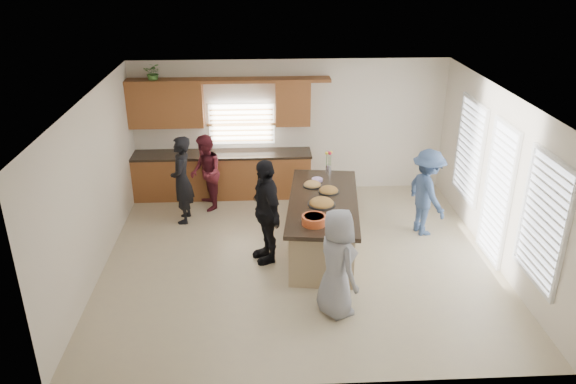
{
  "coord_description": "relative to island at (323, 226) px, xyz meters",
  "views": [
    {
      "loc": [
        -0.62,
        -8.26,
        4.89
      ],
      "look_at": [
        -0.18,
        0.19,
        1.15
      ],
      "focal_mm": 35.0,
      "sensor_mm": 36.0,
      "label": 1
    }
  ],
  "objects": [
    {
      "name": "salad_bowl",
      "position": [
        -0.24,
        -0.89,
        0.58
      ],
      "size": [
        0.38,
        0.38,
        0.14
      ],
      "color": "#CD5125",
      "rests_on": "island"
    },
    {
      "name": "platter_mid",
      "position": [
        0.12,
        0.31,
        0.52
      ],
      "size": [
        0.37,
        0.37,
        0.15
      ],
      "color": "black",
      "rests_on": "island"
    },
    {
      "name": "platter_front",
      "position": [
        -0.05,
        -0.21,
        0.53
      ],
      "size": [
        0.46,
        0.46,
        0.18
      ],
      "color": "black",
      "rests_on": "island"
    },
    {
      "name": "woman_right_back",
      "position": [
        1.93,
        0.52,
        0.35
      ],
      "size": [
        0.85,
        1.16,
        1.61
      ],
      "primitive_type": "imported",
      "rotation": [
        0.0,
        0.0,
        1.83
      ],
      "color": "#344A71",
      "rests_on": "ground"
    },
    {
      "name": "woman_right_front",
      "position": [
        -0.01,
        -1.83,
        0.36
      ],
      "size": [
        0.79,
        0.93,
        1.63
      ],
      "primitive_type": "imported",
      "rotation": [
        0.0,
        0.0,
        1.97
      ],
      "color": "gray",
      "rests_on": "ground"
    },
    {
      "name": "clear_cup",
      "position": [
        0.27,
        -0.82,
        0.55
      ],
      "size": [
        0.07,
        0.07,
        0.11
      ],
      "primitive_type": "cylinder",
      "color": "white",
      "rests_on": "island"
    },
    {
      "name": "floor",
      "position": [
        -0.42,
        -0.29,
        -0.45
      ],
      "size": [
        6.5,
        6.5,
        0.0
      ],
      "primitive_type": "plane",
      "color": "tan",
      "rests_on": "ground"
    },
    {
      "name": "potted_plant",
      "position": [
        -3.1,
        2.53,
        2.14
      ],
      "size": [
        0.37,
        0.33,
        0.39
      ],
      "primitive_type": "imported",
      "rotation": [
        0.0,
        0.0,
        -0.1
      ],
      "color": "#458033",
      "rests_on": "back_cabinetry"
    },
    {
      "name": "right_wall_glazing",
      "position": [
        2.8,
        -0.42,
        0.89
      ],
      "size": [
        0.06,
        4.0,
        2.25
      ],
      "color": "white",
      "rests_on": "ground"
    },
    {
      "name": "woman_left_mid",
      "position": [
        -2.13,
        1.79,
        0.31
      ],
      "size": [
        0.74,
        0.86,
        1.53
      ],
      "primitive_type": "imported",
      "rotation": [
        0.0,
        0.0,
        -1.32
      ],
      "color": "maroon",
      "rests_on": "ground"
    },
    {
      "name": "island",
      "position": [
        0.0,
        0.0,
        0.0
      ],
      "size": [
        1.48,
        2.82,
        0.95
      ],
      "rotation": [
        0.0,
        0.0,
        -0.12
      ],
      "color": "tan",
      "rests_on": "ground"
    },
    {
      "name": "platter_back",
      "position": [
        -0.13,
        0.58,
        0.52
      ],
      "size": [
        0.34,
        0.34,
        0.14
      ],
      "color": "black",
      "rests_on": "island"
    },
    {
      "name": "woman_left_back",
      "position": [
        -2.53,
        1.25,
        0.39
      ],
      "size": [
        0.42,
        0.62,
        1.69
      ],
      "primitive_type": "imported",
      "rotation": [
        0.0,
        0.0,
        -1.59
      ],
      "color": "black",
      "rests_on": "ground"
    },
    {
      "name": "flower_vase",
      "position": [
        0.22,
        1.16,
        0.75
      ],
      "size": [
        0.14,
        0.14,
        0.45
      ],
      "color": "silver",
      "rests_on": "island"
    },
    {
      "name": "room_shell",
      "position": [
        -0.42,
        -0.29,
        1.45
      ],
      "size": [
        6.52,
        6.02,
        2.81
      ],
      "color": "silver",
      "rests_on": "ground"
    },
    {
      "name": "woman_left_front",
      "position": [
        -0.98,
        -0.28,
        0.44
      ],
      "size": [
        0.75,
        1.13,
        1.79
      ],
      "primitive_type": "imported",
      "rotation": [
        0.0,
        0.0,
        -1.25
      ],
      "color": "black",
      "rests_on": "ground"
    },
    {
      "name": "plate_stack",
      "position": [
        -0.02,
        0.82,
        0.52
      ],
      "size": [
        0.2,
        0.2,
        0.05
      ],
      "primitive_type": "cylinder",
      "color": "#BB97DC",
      "rests_on": "island"
    },
    {
      "name": "back_cabinetry",
      "position": [
        -1.89,
        2.44,
        0.46
      ],
      "size": [
        4.08,
        0.66,
        2.46
      ],
      "color": "brown",
      "rests_on": "ground"
    }
  ]
}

